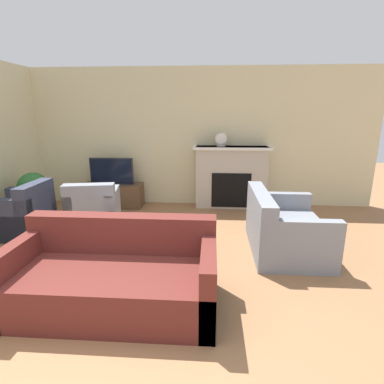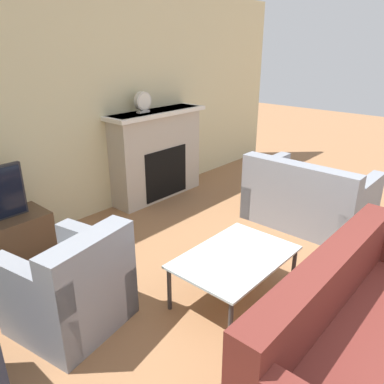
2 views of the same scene
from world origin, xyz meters
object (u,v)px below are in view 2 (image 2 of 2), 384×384
(armchair_accent, at_px, (72,291))
(mantel_clock, at_px, (143,102))
(couch_loveseat, at_px, (307,200))
(coffee_table, at_px, (235,260))
(couch_sectional, at_px, (369,346))

(armchair_accent, relative_size, mantel_clock, 3.28)
(couch_loveseat, xyz_separation_m, coffee_table, (-1.77, -0.20, 0.09))
(armchair_accent, xyz_separation_m, mantel_clock, (2.04, 1.43, 1.04))
(coffee_table, bearing_deg, mantel_clock, 66.18)
(coffee_table, xyz_separation_m, mantel_clock, (0.95, 2.16, 0.97))
(couch_sectional, height_order, couch_loveseat, same)
(coffee_table, relative_size, mantel_clock, 3.87)
(coffee_table, bearing_deg, couch_sectional, -97.32)
(armchair_accent, bearing_deg, couch_sectional, 106.34)
(couch_sectional, bearing_deg, coffee_table, 82.68)
(coffee_table, bearing_deg, armchair_accent, 146.13)
(coffee_table, height_order, mantel_clock, mantel_clock)
(couch_loveseat, bearing_deg, mantel_clock, 22.70)
(couch_loveseat, height_order, armchair_accent, same)
(couch_loveseat, relative_size, coffee_table, 1.32)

